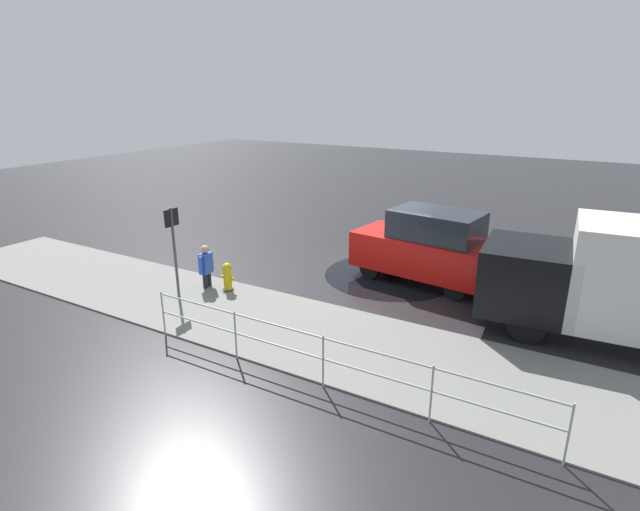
% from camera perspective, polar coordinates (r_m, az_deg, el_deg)
% --- Properties ---
extents(ground_plane, '(60.00, 60.00, 0.00)m').
position_cam_1_polar(ground_plane, '(14.76, 6.20, -2.09)').
color(ground_plane, black).
extents(kerb_strip, '(24.00, 3.20, 0.04)m').
position_cam_1_polar(kerb_strip, '(11.35, -2.56, -8.52)').
color(kerb_strip, slate).
rests_on(kerb_strip, ground).
extents(moving_hatchback, '(4.09, 2.20, 2.06)m').
position_cam_1_polar(moving_hatchback, '(14.11, 12.14, 1.02)').
color(moving_hatchback, red).
rests_on(moving_hatchback, ground).
extents(delivery_truck, '(5.51, 2.46, 2.60)m').
position_cam_1_polar(delivery_truck, '(12.18, 31.61, -2.54)').
color(delivery_truck, black).
rests_on(delivery_truck, ground).
extents(fire_hydrant, '(0.42, 0.31, 0.80)m').
position_cam_1_polar(fire_hydrant, '(13.53, -10.52, -2.46)').
color(fire_hydrant, gold).
rests_on(fire_hydrant, ground).
extents(pedestrian, '(0.30, 0.56, 1.22)m').
position_cam_1_polar(pedestrian, '(13.75, -12.90, -1.01)').
color(pedestrian, blue).
rests_on(pedestrian, ground).
extents(metal_railing, '(8.05, 0.04, 1.05)m').
position_cam_1_polar(metal_railing, '(9.06, 0.36, -10.95)').
color(metal_railing, '#B7BABF').
rests_on(metal_railing, ground).
extents(sign_post, '(0.07, 0.44, 2.40)m').
position_cam_1_polar(sign_post, '(13.03, -16.40, 1.74)').
color(sign_post, '#4C4C51').
rests_on(sign_post, ground).
extents(puddle_patch, '(3.84, 3.84, 0.01)m').
position_cam_1_polar(puddle_patch, '(14.69, 8.05, -2.26)').
color(puddle_patch, black).
rests_on(puddle_patch, ground).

